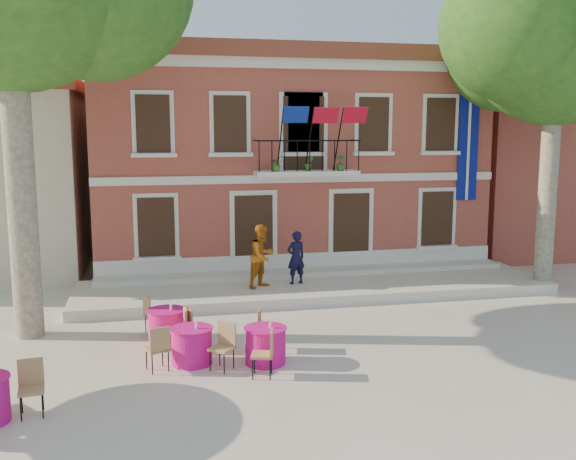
# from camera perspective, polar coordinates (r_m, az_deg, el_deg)

# --- Properties ---
(ground) EXTENTS (90.00, 90.00, 0.00)m
(ground) POSITION_cam_1_polar(r_m,az_deg,el_deg) (14.79, -0.85, -10.11)
(ground) COLOR beige
(ground) RESTS_ON ground
(main_building) EXTENTS (13.50, 9.59, 7.50)m
(main_building) POSITION_cam_1_polar(r_m,az_deg,el_deg) (24.20, -0.85, 6.42)
(main_building) COLOR #A33C3B
(main_building) RESTS_ON ground
(neighbor_east) EXTENTS (9.40, 9.40, 6.40)m
(neighbor_east) POSITION_cam_1_polar(r_m,az_deg,el_deg) (29.89, 22.02, 5.16)
(neighbor_east) COLOR #A33C3B
(neighbor_east) RESTS_ON ground
(terrace) EXTENTS (14.00, 3.40, 0.30)m
(terrace) POSITION_cam_1_polar(r_m,az_deg,el_deg) (19.30, 2.43, -5.12)
(terrace) COLOR silver
(terrace) RESTS_ON ground
(plane_tree_east) EXTENTS (5.11, 5.11, 10.05)m
(plane_tree_east) POSITION_cam_1_polar(r_m,az_deg,el_deg) (20.78, 22.81, 15.43)
(plane_tree_east) COLOR #A59E84
(plane_tree_east) RESTS_ON ground
(pedestrian_navy) EXTENTS (0.66, 0.52, 1.58)m
(pedestrian_navy) POSITION_cam_1_polar(r_m,az_deg,el_deg) (18.95, 0.71, -2.46)
(pedestrian_navy) COLOR black
(pedestrian_navy) RESTS_ON terrace
(pedestrian_orange) EXTENTS (1.13, 1.10, 1.84)m
(pedestrian_orange) POSITION_cam_1_polar(r_m,az_deg,el_deg) (18.52, -2.29, -2.33)
(pedestrian_orange) COLOR #C36516
(pedestrian_orange) RESTS_ON terrace
(cafe_table_1) EXTENTS (1.84, 1.77, 0.95)m
(cafe_table_1) POSITION_cam_1_polar(r_m,az_deg,el_deg) (13.64, -8.55, -9.97)
(cafe_table_1) COLOR #F21698
(cafe_table_1) RESTS_ON ground
(cafe_table_3) EXTENTS (1.08, 1.94, 0.95)m
(cafe_table_3) POSITION_cam_1_polar(r_m,az_deg,el_deg) (15.05, -10.70, -8.24)
(cafe_table_3) COLOR #F21698
(cafe_table_3) RESTS_ON ground
(cafe_table_4) EXTENTS (0.90, 1.96, 0.95)m
(cafe_table_4) POSITION_cam_1_polar(r_m,az_deg,el_deg) (13.53, -2.02, -10.07)
(cafe_table_4) COLOR #F21698
(cafe_table_4) RESTS_ON ground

